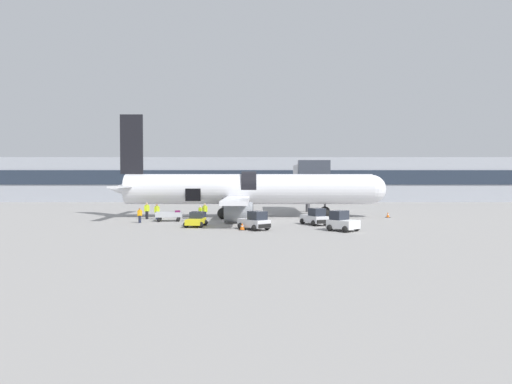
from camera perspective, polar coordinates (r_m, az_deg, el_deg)
The scene contains 18 objects.
ground_plane at distance 47.91m, azimuth -0.58°, elevation -3.64°, with size 500.00×500.00×0.00m, color gray.
terminal_strip at distance 91.93m, azimuth -0.24°, elevation 1.56°, with size 101.05×12.04×8.52m.
jet_bridge_stub at distance 60.46m, azimuth 6.74°, elevation 2.09°, with size 3.74×13.91×6.65m.
airplane at distance 52.46m, azimuth -1.25°, elevation 0.24°, with size 31.88×26.90×11.80m.
baggage_tug_lead at distance 39.40m, azimuth 10.83°, elevation -3.76°, with size 2.85×2.88×1.73m.
baggage_tug_mid at distance 39.68m, azimuth -0.03°, elevation -3.73°, with size 2.96×3.28×1.64m.
baggage_tug_rear at distance 44.15m, azimuth 7.47°, elevation -3.20°, with size 2.59×3.44×1.63m.
baggage_tug_spare at distance 42.82m, azimuth -7.37°, elevation -3.50°, with size 2.04×3.30×1.34m.
baggage_cart_loading at distance 48.52m, azimuth -10.51°, elevation -3.02°, with size 3.75×2.13×1.11m.
ground_crew_loader_a at distance 51.48m, azimuth -13.36°, elevation -2.25°, with size 0.58×0.58×1.81m.
ground_crew_loader_b at distance 47.23m, azimuth -14.20°, elevation -2.79°, with size 0.49×0.49×1.54m.
ground_crew_driver at distance 50.74m, azimuth -12.16°, elevation -2.37°, with size 0.58×0.51×1.71m.
ground_crew_supervisor at distance 50.15m, azimuth -6.29°, elevation -2.37°, with size 0.61×0.46×1.73m.
ground_crew_helper at distance 47.72m, azimuth -6.86°, elevation -2.64°, with size 0.51×0.54×1.63m.
suitcase_on_tarmac_upright at distance 48.96m, azimuth -7.90°, elevation -3.25°, with size 0.52×0.28×0.61m.
safety_cone_nose at distance 54.27m, azimuth 16.28°, elevation -2.79°, with size 0.53×0.53×0.60m.
safety_cone_engine_left at distance 39.52m, azimuth -1.61°, elevation -4.35°, with size 0.61×0.61×0.63m.
safety_cone_wingtip at distance 45.40m, azimuth -0.78°, elevation -3.47°, with size 0.51×0.51×0.78m.
Camera 1 is at (0.59, -47.70, 4.44)m, focal length 32.00 mm.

